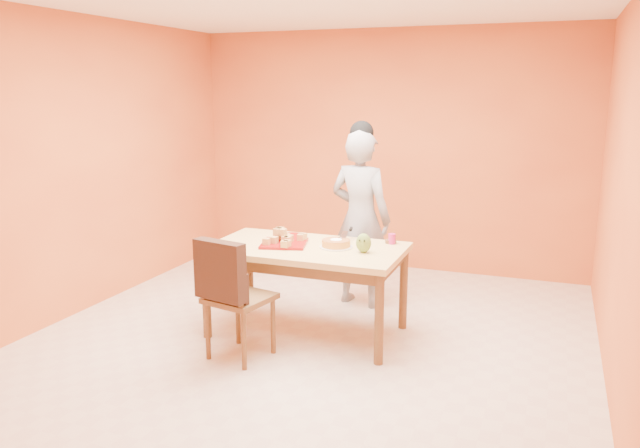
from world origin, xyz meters
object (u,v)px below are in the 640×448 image
at_px(dining_table, 307,257).
at_px(dining_chair, 238,295).
at_px(egg_ornament, 364,243).
at_px(red_dinner_plate, 292,236).
at_px(pastry_platter, 284,244).
at_px(person, 360,219).
at_px(sponge_cake, 336,243).
at_px(magenta_glass, 392,239).
at_px(checker_tin, 391,241).

bearing_deg(dining_table, dining_chair, -114.64).
bearing_deg(egg_ornament, red_dinner_plate, 164.38).
xyz_separation_m(dining_chair, pastry_platter, (0.10, 0.63, 0.27)).
height_order(person, sponge_cake, person).
relative_size(sponge_cake, egg_ornament, 1.51).
height_order(person, pastry_platter, person).
xyz_separation_m(person, red_dinner_plate, (-0.45, -0.60, -0.07)).
height_order(red_dinner_plate, magenta_glass, magenta_glass).
relative_size(dining_table, dining_chair, 1.66).
bearing_deg(pastry_platter, magenta_glass, 22.75).
xyz_separation_m(dining_chair, sponge_cake, (0.54, 0.69, 0.30)).
distance_m(person, checker_tin, 0.68).
height_order(person, red_dinner_plate, person).
xyz_separation_m(pastry_platter, egg_ornament, (0.70, -0.01, 0.07)).
xyz_separation_m(red_dinner_plate, checker_tin, (0.88, 0.08, 0.01)).
distance_m(dining_chair, red_dinner_plate, 0.96).
xyz_separation_m(dining_table, pastry_platter, (-0.19, -0.02, 0.11)).
distance_m(person, magenta_glass, 0.71).
xyz_separation_m(egg_ornament, checker_tin, (0.13, 0.38, -0.06)).
distance_m(sponge_cake, magenta_glass, 0.49).
bearing_deg(red_dinner_plate, checker_tin, 5.13).
height_order(sponge_cake, egg_ornament, egg_ornament).
bearing_deg(magenta_glass, sponge_cake, -143.83).
bearing_deg(sponge_cake, magenta_glass, 36.17).
bearing_deg(pastry_platter, dining_table, 6.87).
xyz_separation_m(sponge_cake, checker_tin, (0.38, 0.31, -0.02)).
bearing_deg(sponge_cake, person, 93.40).
bearing_deg(magenta_glass, dining_chair, -133.94).
relative_size(dining_table, person, 0.96).
bearing_deg(checker_tin, sponge_cake, -140.67).
relative_size(pastry_platter, checker_tin, 3.82).
bearing_deg(person, egg_ornament, 119.84).
xyz_separation_m(dining_chair, egg_ornament, (0.80, 0.62, 0.34)).
bearing_deg(dining_chair, pastry_platter, 92.36).
distance_m(dining_chair, pastry_platter, 0.69).
bearing_deg(magenta_glass, dining_table, -153.03).
height_order(dining_chair, pastry_platter, dining_chair).
relative_size(red_dinner_plate, egg_ornament, 1.48).
bearing_deg(red_dinner_plate, person, 53.31).
bearing_deg(egg_ornament, person, 114.83).
distance_m(sponge_cake, egg_ornament, 0.27).
bearing_deg(dining_chair, sponge_cake, 63.47).
distance_m(dining_table, dining_chair, 0.73).
distance_m(dining_chair, person, 1.64).
bearing_deg(dining_table, egg_ornament, -3.44).
relative_size(dining_table, checker_tin, 16.67).
bearing_deg(magenta_glass, pastry_platter, -157.25).
xyz_separation_m(dining_table, person, (0.20, 0.87, 0.17)).
height_order(pastry_platter, sponge_cake, sponge_cake).
bearing_deg(dining_table, checker_tin, 29.13).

